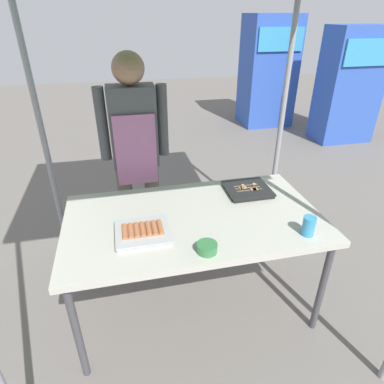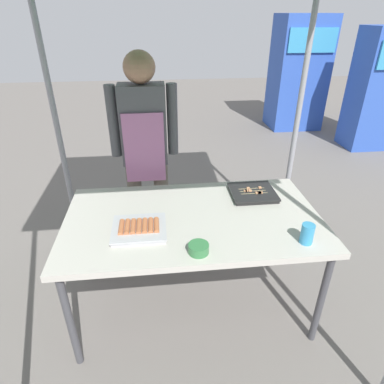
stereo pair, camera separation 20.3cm
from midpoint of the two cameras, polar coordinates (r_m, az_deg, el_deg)
ground_plane at (r=2.56m, az=-2.14°, el=-18.57°), size 18.00×18.00×0.00m
stall_table at (r=2.10m, az=-2.48°, el=-5.58°), size 1.60×0.90×0.75m
tray_grilled_sausages at (r=1.93m, az=-11.56°, el=-6.91°), size 0.31×0.28×0.05m
tray_meat_skewers at (r=2.35m, az=7.22°, el=0.35°), size 0.31×0.29×0.04m
condiment_bowl at (r=1.77m, az=-0.70°, el=-9.77°), size 0.11×0.11×0.05m
drink_cup_near_edge at (r=1.96m, az=16.84°, el=-5.78°), size 0.07×0.07×0.12m
vendor_woman at (r=2.57m, az=-12.14°, el=7.85°), size 0.52×0.23×1.66m
neighbor_stall_left at (r=6.36m, az=12.09°, el=19.73°), size 0.86×0.74×1.86m
neighbor_stall_right at (r=5.84m, az=24.71°, el=16.39°), size 0.88×0.57×1.72m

